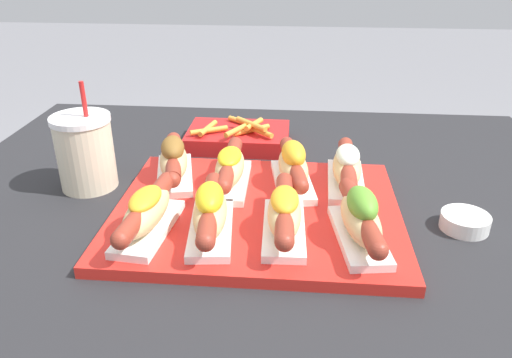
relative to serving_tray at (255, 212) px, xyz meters
name	(u,v)px	position (x,y,z in m)	size (l,w,h in m)	color
patio_table	(261,337)	(0.00, 0.09, -0.35)	(1.17, 0.91, 0.69)	#232326
serving_tray	(255,212)	(0.00, 0.00, 0.00)	(0.45, 0.36, 0.02)	red
hot_dog_0	(147,212)	(-0.15, -0.09, 0.04)	(0.08, 0.20, 0.07)	white
hot_dog_1	(210,212)	(-0.06, -0.08, 0.04)	(0.08, 0.20, 0.08)	white
hot_dog_2	(284,213)	(0.05, -0.07, 0.04)	(0.07, 0.20, 0.07)	white
hot_dog_3	(361,218)	(0.16, -0.08, 0.04)	(0.08, 0.20, 0.08)	white
hot_dog_4	(173,161)	(-0.15, 0.09, 0.04)	(0.09, 0.20, 0.08)	white
hot_dog_5	(230,168)	(-0.05, 0.07, 0.04)	(0.06, 0.20, 0.06)	white
hot_dog_6	(293,166)	(0.06, 0.08, 0.04)	(0.08, 0.20, 0.08)	white
hot_dog_7	(347,168)	(0.15, 0.09, 0.04)	(0.07, 0.20, 0.07)	white
sauce_bowl	(465,221)	(0.32, -0.01, 0.00)	(0.07, 0.07, 0.02)	white
drink_cup	(85,152)	(-0.31, 0.08, 0.06)	(0.10, 0.10, 0.19)	beige
fries_basket	(238,137)	(-0.06, 0.30, 0.01)	(0.21, 0.15, 0.06)	red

